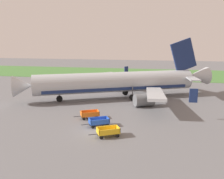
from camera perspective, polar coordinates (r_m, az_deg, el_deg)
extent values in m
plane|color=slate|center=(29.82, -3.20, -9.62)|extent=(220.00, 220.00, 0.00)
cube|color=#477A38|center=(80.61, 6.33, 3.76)|extent=(220.00, 28.00, 0.06)
cylinder|color=#B2B7BC|center=(45.11, 0.98, 1.79)|extent=(28.59, 16.47, 3.70)
cube|color=navy|center=(45.29, 0.98, 0.52)|extent=(25.81, 14.99, 0.56)
cone|color=#B2B7BC|center=(43.76, -20.33, 0.78)|extent=(4.47, 4.66, 3.63)
cone|color=#B2B7BC|center=(52.24, 19.46, 3.02)|extent=(5.59, 5.13, 3.52)
cube|color=#B2B7BC|center=(38.91, 10.15, -0.94)|extent=(3.50, 13.15, 1.35)
cube|color=navy|center=(34.41, 18.69, -1.38)|extent=(1.11, 0.28, 1.90)
cylinder|color=slate|center=(40.13, 7.56, -2.46)|extent=(3.80, 3.29, 2.10)
cube|color=#B2B7BC|center=(54.27, 2.83, 2.71)|extent=(11.40, 10.63, 1.35)
cube|color=navy|center=(61.07, 3.38, 4.58)|extent=(0.88, 0.95, 1.90)
cylinder|color=slate|center=(52.67, 2.04, 0.96)|extent=(3.80, 3.29, 2.10)
cube|color=navy|center=(50.04, 16.56, 7.76)|extent=(5.53, 2.94, 6.88)
cube|color=#B2B7BC|center=(47.86, 18.44, 2.49)|extent=(2.51, 5.40, 0.24)
cube|color=#B2B7BC|center=(53.28, 14.73, 3.56)|extent=(4.91, 4.99, 0.24)
cylinder|color=#4C4C51|center=(43.84, -12.37, -0.86)|extent=(0.20, 0.20, 2.04)
cylinder|color=black|center=(44.06, -12.32, -2.15)|extent=(1.19, 0.89, 1.10)
cylinder|color=#4C4C51|center=(44.08, 4.87, -0.56)|extent=(0.20, 0.20, 2.04)
cylinder|color=black|center=(44.30, 4.85, -1.86)|extent=(1.19, 0.89, 1.10)
cylinder|color=#4C4C51|center=(48.17, 3.14, 0.49)|extent=(0.20, 0.20, 2.04)
cylinder|color=black|center=(48.37, 3.13, -0.70)|extent=(1.19, 0.89, 1.10)
cube|color=gold|center=(27.83, -0.91, -10.12)|extent=(2.86, 2.41, 0.08)
cube|color=gold|center=(27.14, -0.54, -9.98)|extent=(2.25, 1.27, 0.55)
cube|color=gold|center=(28.30, -1.28, -9.06)|extent=(2.25, 1.27, 0.55)
cube|color=gold|center=(27.44, -3.36, -9.75)|extent=(0.75, 1.28, 0.55)
cube|color=gold|center=(28.05, 1.47, -9.26)|extent=(0.75, 1.28, 0.55)
cylinder|color=#2D2D33|center=(27.45, -4.59, -10.56)|extent=(0.92, 0.54, 0.08)
cylinder|color=black|center=(27.21, -2.52, -11.24)|extent=(0.46, 0.35, 0.44)
cylinder|color=black|center=(28.21, -3.09, -10.39)|extent=(0.46, 0.35, 0.44)
cylinder|color=black|center=(27.68, 1.31, -10.82)|extent=(0.46, 0.35, 0.44)
cylinder|color=black|center=(28.68, 0.61, -10.01)|extent=(0.46, 0.35, 0.44)
cube|color=#234CB2|center=(31.01, -3.10, -7.83)|extent=(2.86, 2.47, 0.08)
cube|color=#234CB2|center=(30.32, -2.76, -7.65)|extent=(2.21, 1.35, 0.55)
cube|color=#234CB2|center=(31.50, -3.43, -6.92)|extent=(2.21, 1.35, 0.55)
cube|color=#234CB2|center=(30.62, -5.28, -7.49)|extent=(0.80, 1.26, 0.55)
cube|color=#234CB2|center=(31.24, -0.97, -7.06)|extent=(0.80, 1.26, 0.55)
cylinder|color=#2D2D33|center=(30.61, -6.37, -8.23)|extent=(0.90, 0.58, 0.08)
cylinder|color=black|center=(30.36, -4.52, -8.80)|extent=(0.46, 0.36, 0.44)
cylinder|color=black|center=(31.38, -5.04, -8.12)|extent=(0.46, 0.36, 0.44)
cylinder|color=black|center=(30.85, -1.11, -8.43)|extent=(0.46, 0.36, 0.44)
cylinder|color=black|center=(31.85, -1.73, -7.78)|extent=(0.46, 0.36, 0.44)
cube|color=orange|center=(34.12, -5.26, -6.05)|extent=(2.86, 2.41, 0.08)
cube|color=orange|center=(33.42, -5.05, -5.86)|extent=(2.25, 1.26, 0.55)
cube|color=orange|center=(34.64, -5.48, -5.24)|extent=(2.25, 1.26, 0.55)
cube|color=orange|center=(33.83, -7.27, -5.69)|extent=(0.75, 1.28, 0.55)
cube|color=orange|center=(34.27, -3.29, -5.39)|extent=(0.75, 1.28, 0.55)
cylinder|color=#2D2D33|center=(33.85, -8.27, -6.34)|extent=(0.92, 0.54, 0.08)
cylinder|color=black|center=(33.52, -6.65, -6.87)|extent=(0.46, 0.35, 0.44)
cylinder|color=black|center=(34.57, -6.97, -6.31)|extent=(0.46, 0.35, 0.44)
cylinder|color=black|center=(33.86, -3.50, -6.62)|extent=(0.46, 0.35, 0.44)
cylinder|color=black|center=(34.90, -3.92, -6.07)|extent=(0.46, 0.35, 0.44)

